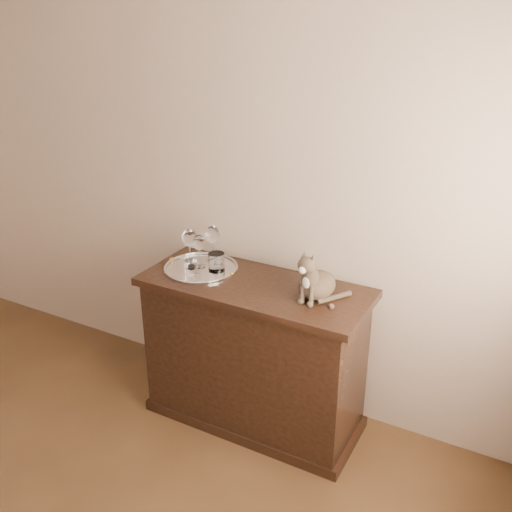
{
  "coord_description": "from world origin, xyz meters",
  "views": [
    {
      "loc": [
        1.86,
        -0.36,
        2.14
      ],
      "look_at": [
        0.61,
        1.95,
        1.0
      ],
      "focal_mm": 40.0,
      "sensor_mm": 36.0,
      "label": 1
    }
  ],
  "objects_px": {
    "wine_glass_d": "(199,251)",
    "tray": "(201,269)",
    "tumbler_b": "(191,268)",
    "wine_glass_c": "(190,247)",
    "cat": "(318,272)",
    "sideboard": "(254,354)",
    "tumbler_c": "(216,262)",
    "wine_glass_b": "(213,243)"
  },
  "relations": [
    {
      "from": "tray",
      "to": "cat",
      "type": "height_order",
      "value": "cat"
    },
    {
      "from": "sideboard",
      "to": "cat",
      "type": "distance_m",
      "value": 0.65
    },
    {
      "from": "cat",
      "to": "tumbler_b",
      "type": "bearing_deg",
      "value": -163.86
    },
    {
      "from": "sideboard",
      "to": "tumbler_b",
      "type": "distance_m",
      "value": 0.58
    },
    {
      "from": "tumbler_c",
      "to": "tray",
      "type": "bearing_deg",
      "value": -171.25
    },
    {
      "from": "cat",
      "to": "wine_glass_b",
      "type": "bearing_deg",
      "value": 178.23
    },
    {
      "from": "wine_glass_b",
      "to": "cat",
      "type": "bearing_deg",
      "value": -10.02
    },
    {
      "from": "sideboard",
      "to": "tumbler_c",
      "type": "bearing_deg",
      "value": 172.41
    },
    {
      "from": "wine_glass_d",
      "to": "tumbler_c",
      "type": "bearing_deg",
      "value": -0.82
    },
    {
      "from": "sideboard",
      "to": "tumbler_b",
      "type": "relative_size",
      "value": 14.92
    },
    {
      "from": "wine_glass_c",
      "to": "tumbler_b",
      "type": "bearing_deg",
      "value": -53.12
    },
    {
      "from": "tray",
      "to": "tumbler_c",
      "type": "bearing_deg",
      "value": 8.75
    },
    {
      "from": "wine_glass_c",
      "to": "tumbler_c",
      "type": "relative_size",
      "value": 2.12
    },
    {
      "from": "tray",
      "to": "tumbler_c",
      "type": "height_order",
      "value": "tumbler_c"
    },
    {
      "from": "sideboard",
      "to": "tumbler_c",
      "type": "xyz_separation_m",
      "value": [
        -0.25,
        0.03,
        0.48
      ]
    },
    {
      "from": "tray",
      "to": "cat",
      "type": "relative_size",
      "value": 1.5
    },
    {
      "from": "tumbler_c",
      "to": "sideboard",
      "type": "bearing_deg",
      "value": -7.59
    },
    {
      "from": "wine_glass_b",
      "to": "tray",
      "type": "bearing_deg",
      "value": -92.2
    },
    {
      "from": "wine_glass_b",
      "to": "cat",
      "type": "xyz_separation_m",
      "value": [
        0.67,
        -0.12,
        0.02
      ]
    },
    {
      "from": "wine_glass_c",
      "to": "tray",
      "type": "bearing_deg",
      "value": -3.78
    },
    {
      "from": "tumbler_c",
      "to": "cat",
      "type": "height_order",
      "value": "cat"
    },
    {
      "from": "wine_glass_d",
      "to": "tumbler_b",
      "type": "distance_m",
      "value": 0.12
    },
    {
      "from": "sideboard",
      "to": "wine_glass_c",
      "type": "distance_m",
      "value": 0.68
    },
    {
      "from": "wine_glass_c",
      "to": "wine_glass_d",
      "type": "bearing_deg",
      "value": 11.2
    },
    {
      "from": "tumbler_b",
      "to": "tumbler_c",
      "type": "relative_size",
      "value": 0.81
    },
    {
      "from": "sideboard",
      "to": "wine_glass_b",
      "type": "bearing_deg",
      "value": 157.82
    },
    {
      "from": "sideboard",
      "to": "wine_glass_d",
      "type": "relative_size",
      "value": 6.54
    },
    {
      "from": "wine_glass_b",
      "to": "wine_glass_c",
      "type": "distance_m",
      "value": 0.14
    },
    {
      "from": "wine_glass_d",
      "to": "tray",
      "type": "bearing_deg",
      "value": -42.02
    },
    {
      "from": "tumbler_b",
      "to": "tumbler_c",
      "type": "height_order",
      "value": "tumbler_c"
    },
    {
      "from": "tumbler_b",
      "to": "wine_glass_d",
      "type": "bearing_deg",
      "value": 100.27
    },
    {
      "from": "wine_glass_d",
      "to": "cat",
      "type": "relative_size",
      "value": 0.69
    },
    {
      "from": "wine_glass_c",
      "to": "tumbler_c",
      "type": "height_order",
      "value": "wine_glass_c"
    },
    {
      "from": "tumbler_b",
      "to": "wine_glass_c",
      "type": "bearing_deg",
      "value": 126.88
    },
    {
      "from": "sideboard",
      "to": "cat",
      "type": "relative_size",
      "value": 4.5
    },
    {
      "from": "tray",
      "to": "wine_glass_b",
      "type": "xyz_separation_m",
      "value": [
        0.0,
        0.12,
        0.11
      ]
    },
    {
      "from": "tray",
      "to": "tumbler_c",
      "type": "distance_m",
      "value": 0.11
    },
    {
      "from": "wine_glass_c",
      "to": "sideboard",
      "type": "bearing_deg",
      "value": -3.3
    },
    {
      "from": "tumbler_b",
      "to": "sideboard",
      "type": "bearing_deg",
      "value": 12.75
    },
    {
      "from": "tray",
      "to": "wine_glass_c",
      "type": "relative_size",
      "value": 1.91
    },
    {
      "from": "tray",
      "to": "wine_glass_c",
      "type": "distance_m",
      "value": 0.13
    },
    {
      "from": "wine_glass_d",
      "to": "tumbler_b",
      "type": "xyz_separation_m",
      "value": [
        0.02,
        -0.11,
        -0.05
      ]
    }
  ]
}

